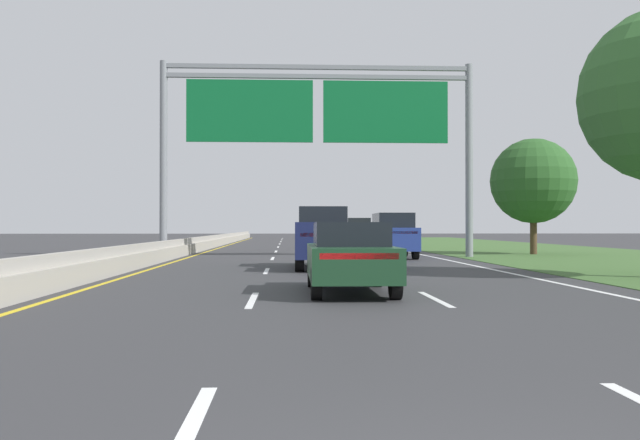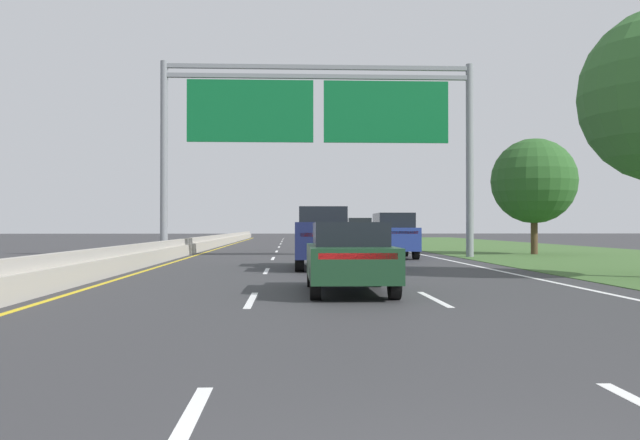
% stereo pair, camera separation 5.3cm
% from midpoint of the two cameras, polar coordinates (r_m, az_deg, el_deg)
% --- Properties ---
extents(ground_plane, '(220.00, 220.00, 0.00)m').
position_cam_midpoint_polar(ground_plane, '(38.33, -1.03, -2.77)').
color(ground_plane, '#333335').
extents(lane_striping, '(11.96, 106.00, 0.01)m').
position_cam_midpoint_polar(lane_striping, '(37.87, -1.01, -2.79)').
color(lane_striping, white).
rests_on(lane_striping, ground).
extents(grass_verge_right, '(14.00, 110.00, 0.02)m').
position_cam_midpoint_polar(grass_verge_right, '(41.17, 18.79, -2.57)').
color(grass_verge_right, '#3D602D').
rests_on(grass_verge_right, ground).
extents(median_barrier_concrete, '(0.60, 110.00, 0.85)m').
position_cam_midpoint_polar(median_barrier_concrete, '(38.69, -10.85, -2.22)').
color(median_barrier_concrete, '#A8A399').
rests_on(median_barrier_concrete, ground).
extents(overhead_sign_gantry, '(15.06, 0.42, 9.37)m').
position_cam_midpoint_polar(overhead_sign_gantry, '(33.09, -0.21, 8.41)').
color(overhead_sign_gantry, gray).
rests_on(overhead_sign_gantry, ground).
extents(pickup_truck_navy, '(2.06, 5.42, 2.20)m').
position_cam_midpoint_polar(pickup_truck_navy, '(24.31, 0.20, -1.50)').
color(pickup_truck_navy, '#161E47').
rests_on(pickup_truck_navy, ground).
extents(car_blue_right_lane_suv, '(1.98, 4.73, 2.11)m').
position_cam_midpoint_polar(car_blue_right_lane_suv, '(32.47, 6.02, -1.23)').
color(car_blue_right_lane_suv, navy).
rests_on(car_blue_right_lane_suv, ground).
extents(car_gold_right_lane_suv, '(1.94, 4.72, 2.11)m').
position_cam_midpoint_polar(car_gold_right_lane_suv, '(50.36, 3.07, -0.99)').
color(car_gold_right_lane_suv, '#A38438').
rests_on(car_gold_right_lane_suv, ground).
extents(car_darkgreen_centre_lane_sedan, '(1.85, 4.41, 1.57)m').
position_cam_midpoint_polar(car_darkgreen_centre_lane_sedan, '(15.30, 2.41, -3.02)').
color(car_darkgreen_centre_lane_sedan, '#193D23').
rests_on(car_darkgreen_centre_lane_sedan, ground).
extents(roadside_tree_mid, '(4.51, 4.51, 6.16)m').
position_cam_midpoint_polar(roadside_tree_mid, '(38.06, 17.31, 3.12)').
color(roadside_tree_mid, '#4C3823').
rests_on(roadside_tree_mid, ground).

